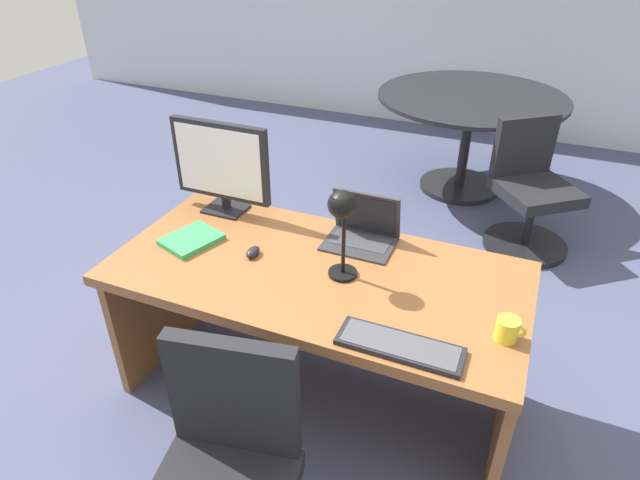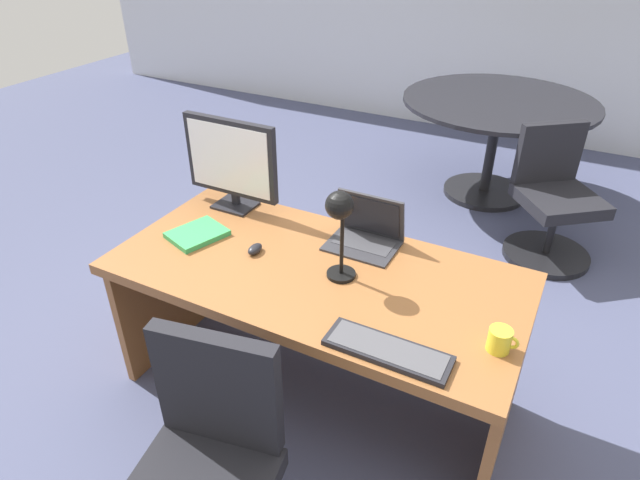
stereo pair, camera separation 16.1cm
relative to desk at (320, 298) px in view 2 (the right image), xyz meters
The scene contains 11 objects.
ground 1.56m from the desk, 90.00° to the left, with size 12.00×12.00×0.00m, color #474C6B.
desk is the anchor object (origin of this frame).
monitor 0.80m from the desk, 157.63° to the left, with size 0.50×0.16×0.46m.
laptop 0.38m from the desk, 68.27° to the left, with size 0.31×0.24×0.23m.
keyboard 0.61m from the desk, 39.09° to the right, with size 0.44×0.14×0.02m.
mouse 0.36m from the desk, 169.27° to the right, with size 0.05×0.09×0.04m.
desk_lamp 0.49m from the desk, 27.43° to the right, with size 0.12×0.14×0.40m.
book 0.64m from the desk, behind, with size 0.26×0.29×0.03m.
coffee_mug 0.83m from the desk, 12.69° to the right, with size 0.11×0.08×0.09m.
meeting_table 2.48m from the desk, 84.82° to the left, with size 1.44×1.44×0.79m.
meeting_chair_near 1.94m from the desk, 66.20° to the left, with size 0.65×0.65×0.86m.
Camera 2 is at (0.88, -1.64, 2.03)m, focal length 30.39 mm.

